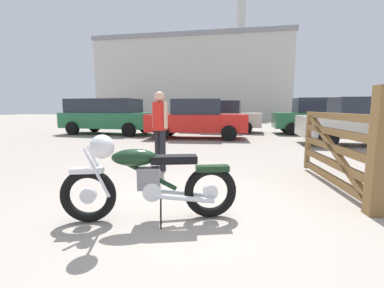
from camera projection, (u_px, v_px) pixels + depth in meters
The scene contains 10 objects.
ground_plane at pixel (184, 215), 3.34m from camera, with size 80.00×80.00×0.00m, color gray.
vintage_motorcycle at pixel (146, 180), 3.13m from camera, with size 2.02×0.90×1.07m.
timber_gate at pixel (342, 148), 4.17m from camera, with size 0.44×2.54×1.60m.
bystander at pixel (160, 123), 5.58m from camera, with size 0.40×0.30×1.66m.
blue_hatchback_right at pixel (197, 119), 11.46m from camera, with size 4.34×2.23×1.67m.
red_hatchback_near at pixel (221, 116), 14.41m from camera, with size 4.26×2.05×1.67m.
white_estate_far at pixel (108, 115), 13.30m from camera, with size 4.80×2.18×1.74m.
pale_sedan_back at pixel (316, 116), 13.17m from camera, with size 3.95×1.92×1.78m.
silver_sedan_mid at pixel (363, 122), 9.27m from camera, with size 4.22×1.96×1.67m.
industrial_building at pixel (197, 80), 36.24m from camera, with size 23.40×12.81×21.57m.
Camera 1 is at (0.72, -3.10, 1.34)m, focal length 25.03 mm.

